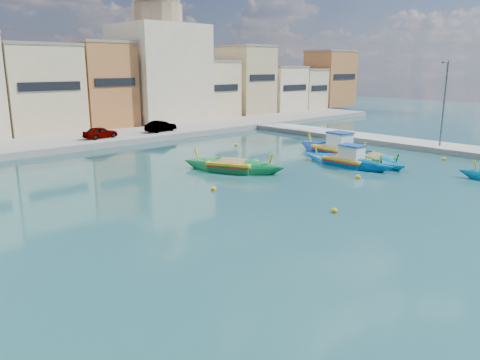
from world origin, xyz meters
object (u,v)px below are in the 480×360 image
quay_street_lamp (444,103)px  luzzu_turquoise_cabin (346,162)px  church_block (159,59)px  luzzu_cyan_mid (375,160)px  luzzu_green (233,167)px  luzzu_blue_cabin (335,151)px

quay_street_lamp → luzzu_turquoise_cabin: (-11.62, 1.98, -4.02)m
luzzu_turquoise_cabin → church_block: bearing=82.6°
quay_street_lamp → church_block: bearing=102.3°
luzzu_cyan_mid → luzzu_green: luzzu_green is taller
luzzu_turquoise_cabin → luzzu_blue_cabin: size_ratio=0.90×
church_block → luzzu_turquoise_cabin: church_block is taller
luzzu_turquoise_cabin → luzzu_cyan_mid: (2.56, -0.95, -0.08)m
church_block → luzzu_blue_cabin: church_block is taller
luzzu_cyan_mid → luzzu_green: 11.68m
church_block → luzzu_blue_cabin: (-1.06, -28.71, -8.02)m
luzzu_blue_cabin → luzzu_green: bearing=173.0°
luzzu_blue_cabin → church_block: bearing=87.9°
luzzu_turquoise_cabin → quay_street_lamp: bearing=-9.7°
luzzu_blue_cabin → quay_street_lamp: bearing=-31.9°
quay_street_lamp → luzzu_turquoise_cabin: bearing=170.3°
luzzu_green → luzzu_turquoise_cabin: bearing=-31.0°
church_block → luzzu_blue_cabin: size_ratio=2.10×
church_block → luzzu_cyan_mid: (-1.62, -32.96, -8.17)m
luzzu_green → luzzu_blue_cabin: bearing=-7.0°
luzzu_green → quay_street_lamp: bearing=-18.9°
quay_street_lamp → luzzu_cyan_mid: (-9.06, 1.04, -4.10)m
luzzu_blue_cabin → luzzu_turquoise_cabin: bearing=-133.3°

